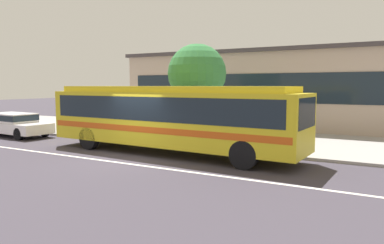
{
  "coord_description": "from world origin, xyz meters",
  "views": [
    {
      "loc": [
        8.99,
        -11.06,
        2.84
      ],
      "look_at": [
        1.47,
        2.37,
        1.3
      ],
      "focal_mm": 34.12,
      "sensor_mm": 36.0,
      "label": 1
    }
  ],
  "objects_px": {
    "pedestrian_standing_by_tree": "(192,120)",
    "bus_stop_sign": "(263,115)",
    "transit_bus": "(169,115)",
    "sedan_behind_bus": "(14,123)",
    "pedestrian_walking_along_curb": "(210,122)",
    "pedestrian_waiting_near_sign": "(203,121)",
    "street_tree_near_stop": "(197,74)"
  },
  "relations": [
    {
      "from": "pedestrian_standing_by_tree",
      "to": "bus_stop_sign",
      "type": "relative_size",
      "value": 0.7
    },
    {
      "from": "transit_bus",
      "to": "bus_stop_sign",
      "type": "relative_size",
      "value": 4.83
    },
    {
      "from": "sedan_behind_bus",
      "to": "bus_stop_sign",
      "type": "height_order",
      "value": "bus_stop_sign"
    },
    {
      "from": "pedestrian_walking_along_curb",
      "to": "pedestrian_waiting_near_sign",
      "type": "bearing_deg",
      "value": 140.57
    },
    {
      "from": "transit_bus",
      "to": "pedestrian_waiting_near_sign",
      "type": "xyz_separation_m",
      "value": [
        -0.04,
        3.11,
        -0.54
      ]
    },
    {
      "from": "pedestrian_waiting_near_sign",
      "to": "bus_stop_sign",
      "type": "relative_size",
      "value": 0.71
    },
    {
      "from": "transit_bus",
      "to": "street_tree_near_stop",
      "type": "xyz_separation_m",
      "value": [
        -0.78,
        3.85,
        1.8
      ]
    },
    {
      "from": "pedestrian_standing_by_tree",
      "to": "pedestrian_walking_along_curb",
      "type": "bearing_deg",
      "value": -25.99
    },
    {
      "from": "pedestrian_waiting_near_sign",
      "to": "bus_stop_sign",
      "type": "distance_m",
      "value": 3.76
    },
    {
      "from": "transit_bus",
      "to": "pedestrian_standing_by_tree",
      "type": "xyz_separation_m",
      "value": [
        -0.73,
        3.22,
        -0.55
      ]
    },
    {
      "from": "pedestrian_waiting_near_sign",
      "to": "pedestrian_standing_by_tree",
      "type": "distance_m",
      "value": 0.71
    },
    {
      "from": "pedestrian_standing_by_tree",
      "to": "bus_stop_sign",
      "type": "bearing_deg",
      "value": -18.9
    },
    {
      "from": "pedestrian_waiting_near_sign",
      "to": "transit_bus",
      "type": "bearing_deg",
      "value": -89.35
    },
    {
      "from": "transit_bus",
      "to": "street_tree_near_stop",
      "type": "distance_m",
      "value": 4.32
    },
    {
      "from": "street_tree_near_stop",
      "to": "bus_stop_sign",
      "type": "bearing_deg",
      "value": -25.96
    },
    {
      "from": "pedestrian_waiting_near_sign",
      "to": "street_tree_near_stop",
      "type": "xyz_separation_m",
      "value": [
        -0.75,
        0.74,
        2.33
      ]
    },
    {
      "from": "sedan_behind_bus",
      "to": "transit_bus",
      "type": "bearing_deg",
      "value": -1.02
    },
    {
      "from": "transit_bus",
      "to": "pedestrian_standing_by_tree",
      "type": "bearing_deg",
      "value": 102.84
    },
    {
      "from": "bus_stop_sign",
      "to": "pedestrian_walking_along_curb",
      "type": "bearing_deg",
      "value": 164.8
    },
    {
      "from": "transit_bus",
      "to": "sedan_behind_bus",
      "type": "height_order",
      "value": "transit_bus"
    },
    {
      "from": "pedestrian_standing_by_tree",
      "to": "street_tree_near_stop",
      "type": "height_order",
      "value": "street_tree_near_stop"
    },
    {
      "from": "pedestrian_standing_by_tree",
      "to": "street_tree_near_stop",
      "type": "bearing_deg",
      "value": 94.6
    },
    {
      "from": "bus_stop_sign",
      "to": "pedestrian_waiting_near_sign",
      "type": "bearing_deg",
      "value": 159.3
    },
    {
      "from": "pedestrian_standing_by_tree",
      "to": "sedan_behind_bus",
      "type": "bearing_deg",
      "value": -162.76
    },
    {
      "from": "pedestrian_standing_by_tree",
      "to": "bus_stop_sign",
      "type": "distance_m",
      "value": 4.45
    },
    {
      "from": "pedestrian_waiting_near_sign",
      "to": "street_tree_near_stop",
      "type": "relative_size",
      "value": 0.35
    },
    {
      "from": "sedan_behind_bus",
      "to": "pedestrian_waiting_near_sign",
      "type": "xyz_separation_m",
      "value": [
        10.48,
        2.92,
        0.38
      ]
    },
    {
      "from": "transit_bus",
      "to": "pedestrian_standing_by_tree",
      "type": "distance_m",
      "value": 3.35
    },
    {
      "from": "sedan_behind_bus",
      "to": "bus_stop_sign",
      "type": "distance_m",
      "value": 14.08
    },
    {
      "from": "bus_stop_sign",
      "to": "street_tree_near_stop",
      "type": "relative_size",
      "value": 0.49
    },
    {
      "from": "sedan_behind_bus",
      "to": "pedestrian_waiting_near_sign",
      "type": "distance_m",
      "value": 10.89
    },
    {
      "from": "pedestrian_waiting_near_sign",
      "to": "pedestrian_standing_by_tree",
      "type": "xyz_separation_m",
      "value": [
        -0.7,
        0.12,
        -0.01
      ]
    }
  ]
}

